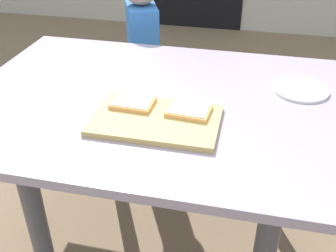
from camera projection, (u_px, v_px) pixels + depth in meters
The scene contains 7 objects.
ground_plane at pixel (169, 243), 1.75m from camera, with size 16.00×16.00×0.00m, color #79644B.
dining_table at pixel (169, 123), 1.42m from camera, with size 1.42×0.95×0.70m.
cutting_board at pixel (156, 120), 1.24m from camera, with size 0.39×0.25×0.02m, color tan.
pizza_slice_far_right at pixel (189, 110), 1.26m from camera, with size 0.14×0.11×0.02m.
pizza_slice_far_left at pixel (133, 102), 1.30m from camera, with size 0.14×0.11×0.02m.
plate_white_right at pixel (301, 89), 1.42m from camera, with size 0.19×0.19×0.01m, color white.
child_left at pixel (143, 52), 2.09m from camera, with size 0.22×0.28×0.98m.
Camera 1 is at (0.26, -1.17, 1.37)m, focal length 43.21 mm.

